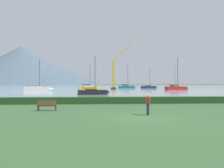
{
  "coord_description": "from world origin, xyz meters",
  "views": [
    {
      "loc": [
        -3.05,
        -15.18,
        2.51
      ],
      "look_at": [
        0.73,
        45.51,
        2.27
      ],
      "focal_mm": 34.41,
      "sensor_mm": 36.0,
      "label": 1
    }
  ],
  "objects_px": {
    "sailboat_slip_9": "(127,87)",
    "dock_crane": "(114,76)",
    "sailboat_slip_2": "(149,87)",
    "park_bench_near_path": "(47,105)",
    "person_seated_viewer": "(148,103)",
    "sailboat_slip_5": "(38,89)",
    "sailboat_slip_0": "(174,87)",
    "sailboat_slip_4": "(89,87)",
    "sailboat_slip_3": "(176,88)",
    "sailboat_slip_8": "(93,92)"
  },
  "relations": [
    {
      "from": "sailboat_slip_9",
      "to": "dock_crane",
      "type": "bearing_deg",
      "value": -113.09
    },
    {
      "from": "sailboat_slip_2",
      "to": "park_bench_near_path",
      "type": "distance_m",
      "value": 87.69
    },
    {
      "from": "dock_crane",
      "to": "sailboat_slip_2",
      "type": "bearing_deg",
      "value": 43.04
    },
    {
      "from": "park_bench_near_path",
      "to": "person_seated_viewer",
      "type": "height_order",
      "value": "person_seated_viewer"
    },
    {
      "from": "sailboat_slip_5",
      "to": "dock_crane",
      "type": "xyz_separation_m",
      "value": [
        25.78,
        15.86,
        4.83
      ]
    },
    {
      "from": "sailboat_slip_9",
      "to": "dock_crane",
      "type": "distance_m",
      "value": 21.13
    },
    {
      "from": "sailboat_slip_0",
      "to": "dock_crane",
      "type": "distance_m",
      "value": 34.93
    },
    {
      "from": "sailboat_slip_9",
      "to": "person_seated_viewer",
      "type": "bearing_deg",
      "value": -98.16
    },
    {
      "from": "sailboat_slip_4",
      "to": "dock_crane",
      "type": "distance_m",
      "value": 12.95
    },
    {
      "from": "sailboat_slip_5",
      "to": "person_seated_viewer",
      "type": "xyz_separation_m",
      "value": [
        23.33,
        -53.26,
        0.23
      ]
    },
    {
      "from": "sailboat_slip_2",
      "to": "park_bench_near_path",
      "type": "bearing_deg",
      "value": -123.06
    },
    {
      "from": "sailboat_slip_3",
      "to": "dock_crane",
      "type": "height_order",
      "value": "dock_crane"
    },
    {
      "from": "sailboat_slip_2",
      "to": "dock_crane",
      "type": "bearing_deg",
      "value": -150.72
    },
    {
      "from": "sailboat_slip_3",
      "to": "sailboat_slip_4",
      "type": "bearing_deg",
      "value": 151.46
    },
    {
      "from": "sailboat_slip_3",
      "to": "sailboat_slip_5",
      "type": "bearing_deg",
      "value": -177.19
    },
    {
      "from": "sailboat_slip_5",
      "to": "sailboat_slip_9",
      "type": "relative_size",
      "value": 0.86
    },
    {
      "from": "sailboat_slip_3",
      "to": "sailboat_slip_4",
      "type": "xyz_separation_m",
      "value": [
        -33.33,
        12.67,
        -0.02
      ]
    },
    {
      "from": "sailboat_slip_3",
      "to": "park_bench_near_path",
      "type": "xyz_separation_m",
      "value": [
        -33.83,
        -59.16,
        -0.24
      ]
    },
    {
      "from": "sailboat_slip_0",
      "to": "sailboat_slip_2",
      "type": "distance_m",
      "value": 12.39
    },
    {
      "from": "sailboat_slip_2",
      "to": "dock_crane",
      "type": "relative_size",
      "value": 0.55
    },
    {
      "from": "sailboat_slip_9",
      "to": "park_bench_near_path",
      "type": "height_order",
      "value": "sailboat_slip_9"
    },
    {
      "from": "sailboat_slip_0",
      "to": "park_bench_near_path",
      "type": "relative_size",
      "value": 6.38
    },
    {
      "from": "sailboat_slip_4",
      "to": "park_bench_near_path",
      "type": "distance_m",
      "value": 71.83
    },
    {
      "from": "sailboat_slip_5",
      "to": "sailboat_slip_9",
      "type": "xyz_separation_m",
      "value": [
        33.27,
        35.02,
        0.0
      ]
    },
    {
      "from": "sailboat_slip_3",
      "to": "sailboat_slip_0",
      "type": "bearing_deg",
      "value": 64.46
    },
    {
      "from": "sailboat_slip_8",
      "to": "sailboat_slip_9",
      "type": "xyz_separation_m",
      "value": [
        15.05,
        57.31,
        0.14
      ]
    },
    {
      "from": "sailboat_slip_4",
      "to": "sailboat_slip_8",
      "type": "relative_size",
      "value": 1.19
    },
    {
      "from": "sailboat_slip_2",
      "to": "sailboat_slip_9",
      "type": "height_order",
      "value": "sailboat_slip_9"
    },
    {
      "from": "sailboat_slip_2",
      "to": "sailboat_slip_4",
      "type": "bearing_deg",
      "value": -172.76
    },
    {
      "from": "sailboat_slip_8",
      "to": "dock_crane",
      "type": "height_order",
      "value": "dock_crane"
    },
    {
      "from": "sailboat_slip_0",
      "to": "sailboat_slip_5",
      "type": "relative_size",
      "value": 1.08
    },
    {
      "from": "sailboat_slip_8",
      "to": "person_seated_viewer",
      "type": "height_order",
      "value": "sailboat_slip_8"
    },
    {
      "from": "sailboat_slip_8",
      "to": "park_bench_near_path",
      "type": "distance_m",
      "value": 28.05
    },
    {
      "from": "sailboat_slip_2",
      "to": "sailboat_slip_9",
      "type": "xyz_separation_m",
      "value": [
        -10.47,
        2.38,
        0.07
      ]
    },
    {
      "from": "sailboat_slip_3",
      "to": "sailboat_slip_8",
      "type": "bearing_deg",
      "value": -141.85
    },
    {
      "from": "sailboat_slip_2",
      "to": "sailboat_slip_5",
      "type": "relative_size",
      "value": 0.98
    },
    {
      "from": "sailboat_slip_0",
      "to": "sailboat_slip_3",
      "type": "xyz_separation_m",
      "value": [
        -7.52,
        -23.4,
        0.17
      ]
    },
    {
      "from": "sailboat_slip_0",
      "to": "sailboat_slip_8",
      "type": "relative_size",
      "value": 1.26
    },
    {
      "from": "sailboat_slip_0",
      "to": "person_seated_viewer",
      "type": "xyz_separation_m",
      "value": [
        -32.8,
        -85.69,
        0.37
      ]
    },
    {
      "from": "sailboat_slip_0",
      "to": "sailboat_slip_2",
      "type": "height_order",
      "value": "sailboat_slip_0"
    },
    {
      "from": "person_seated_viewer",
      "to": "sailboat_slip_9",
      "type": "bearing_deg",
      "value": 70.79
    },
    {
      "from": "sailboat_slip_5",
      "to": "park_bench_near_path",
      "type": "distance_m",
      "value": 52.26
    },
    {
      "from": "sailboat_slip_9",
      "to": "person_seated_viewer",
      "type": "distance_m",
      "value": 88.84
    },
    {
      "from": "sailboat_slip_9",
      "to": "sailboat_slip_8",
      "type": "bearing_deg",
      "value": -106.45
    },
    {
      "from": "sailboat_slip_5",
      "to": "dock_crane",
      "type": "height_order",
      "value": "dock_crane"
    },
    {
      "from": "sailboat_slip_3",
      "to": "park_bench_near_path",
      "type": "relative_size",
      "value": 7.13
    },
    {
      "from": "sailboat_slip_3",
      "to": "sailboat_slip_5",
      "type": "relative_size",
      "value": 1.2
    },
    {
      "from": "sailboat_slip_5",
      "to": "sailboat_slip_8",
      "type": "height_order",
      "value": "sailboat_slip_5"
    },
    {
      "from": "sailboat_slip_4",
      "to": "dock_crane",
      "type": "xyz_separation_m",
      "value": [
        10.51,
        -5.84,
        4.83
      ]
    },
    {
      "from": "sailboat_slip_0",
      "to": "sailboat_slip_9",
      "type": "bearing_deg",
      "value": 165.39
    }
  ]
}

